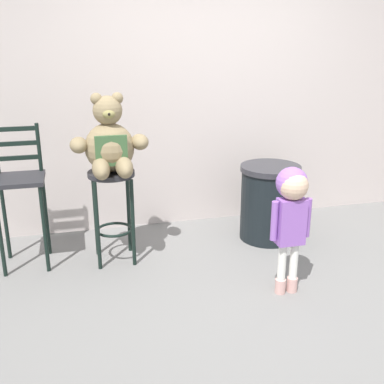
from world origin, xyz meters
The scene contains 7 objects.
ground_plane centered at (0.00, 0.00, 0.00)m, with size 24.00×24.00×0.00m, color slate.
building_wall centered at (0.00, 1.83, 1.86)m, with size 7.42×0.30×3.72m, color beige.
bar_stool_with_teddy centered at (-0.97, 0.96, 0.57)m, with size 0.38×0.38×0.80m.
teddy_bear centered at (-0.97, 0.93, 1.03)m, with size 0.62×0.56×0.64m.
child_walking centered at (0.23, 0.09, 0.71)m, with size 0.31×0.25×0.97m.
trash_bin centered at (0.49, 1.06, 0.36)m, with size 0.56×0.56×0.72m.
bar_chair_empty centered at (-1.70, 1.08, 0.68)m, with size 0.40×0.40×1.18m.
Camera 1 is at (-1.24, -2.75, 1.84)m, focal length 43.42 mm.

